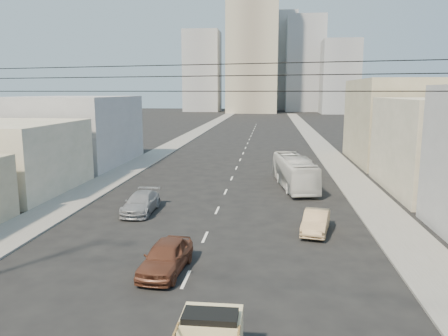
% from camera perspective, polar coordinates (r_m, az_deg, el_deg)
% --- Properties ---
extents(sidewalk_left, '(3.50, 180.00, 0.12)m').
position_cam_1_polar(sidewalk_left, '(82.63, -4.78, 4.02)').
color(sidewalk_left, slate).
rests_on(sidewalk_left, ground).
extents(sidewalk_right, '(3.50, 180.00, 0.12)m').
position_cam_1_polar(sidewalk_right, '(81.55, 11.70, 3.77)').
color(sidewalk_right, slate).
rests_on(sidewalk_right, ground).
extents(lane_dashes, '(0.15, 104.00, 0.01)m').
position_cam_1_polar(lane_dashes, '(64.40, 2.68, 2.31)').
color(lane_dashes, silver).
rests_on(lane_dashes, ground).
extents(city_bus, '(3.85, 10.41, 2.83)m').
position_cam_1_polar(city_bus, '(39.92, 9.18, -0.50)').
color(city_bus, silver).
rests_on(city_bus, ground).
extents(sedan_brown, '(2.19, 4.64, 1.53)m').
position_cam_1_polar(sedan_brown, '(21.54, -7.60, -11.42)').
color(sedan_brown, brown).
rests_on(sedan_brown, ground).
extents(sedan_tan, '(2.23, 4.33, 1.36)m').
position_cam_1_polar(sedan_tan, '(27.64, 11.90, -6.88)').
color(sedan_tan, tan).
rests_on(sedan_tan, ground).
extents(sedan_grey, '(2.03, 4.91, 1.42)m').
position_cam_1_polar(sedan_grey, '(31.95, -10.79, -4.49)').
color(sedan_grey, gray).
rests_on(sedan_grey, ground).
extents(overhead_wires, '(23.01, 5.02, 0.72)m').
position_cam_1_polar(overhead_wires, '(12.79, -11.34, 11.45)').
color(overhead_wires, black).
rests_on(overhead_wires, ground).
extents(bldg_right_far, '(12.00, 16.00, 10.00)m').
position_cam_1_polar(bldg_right_far, '(57.18, 22.68, 5.61)').
color(bldg_right_far, gray).
rests_on(bldg_right_far, ground).
extents(bldg_left_mid, '(11.00, 12.00, 6.00)m').
position_cam_1_polar(bldg_left_mid, '(41.90, -26.92, 1.22)').
color(bldg_left_mid, '#ADA88C').
rests_on(bldg_left_mid, ground).
extents(bldg_left_far, '(12.00, 16.00, 8.00)m').
position_cam_1_polar(bldg_left_far, '(55.08, -18.99, 4.66)').
color(bldg_left_far, '#98999B').
rests_on(bldg_left_far, ground).
extents(high_rise_tower, '(20.00, 20.00, 60.00)m').
position_cam_1_polar(high_rise_tower, '(182.14, 3.77, 16.72)').
color(high_rise_tower, gray).
rests_on(high_rise_tower, ground).
extents(midrise_ne, '(16.00, 16.00, 40.00)m').
position_cam_1_polar(midrise_ne, '(196.56, 10.52, 13.15)').
color(midrise_ne, '#989AA0').
rests_on(midrise_ne, ground).
extents(midrise_nw, '(15.00, 15.00, 34.00)m').
position_cam_1_polar(midrise_nw, '(193.20, -2.84, 12.47)').
color(midrise_nw, '#989AA0').
rests_on(midrise_nw, ground).
extents(midrise_back, '(18.00, 18.00, 44.00)m').
position_cam_1_polar(midrise_back, '(211.15, 6.88, 13.56)').
color(midrise_back, '#98999B').
rests_on(midrise_back, ground).
extents(midrise_east, '(14.00, 14.00, 28.00)m').
position_cam_1_polar(midrise_east, '(177.74, 14.88, 11.40)').
color(midrise_east, '#989AA0').
rests_on(midrise_east, ground).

